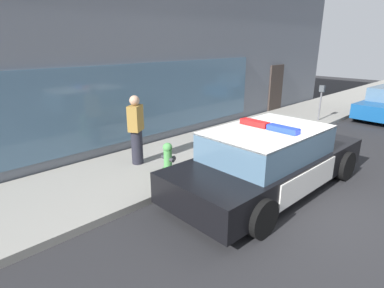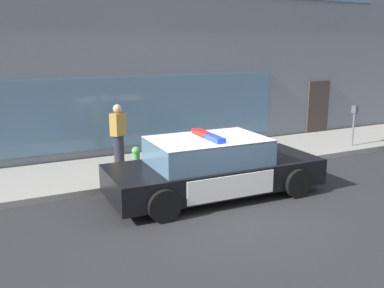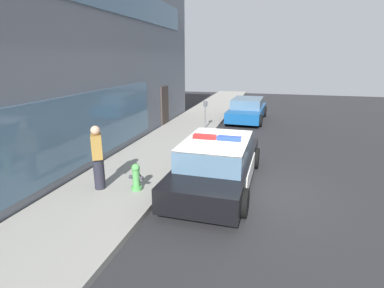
{
  "view_description": "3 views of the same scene",
  "coord_description": "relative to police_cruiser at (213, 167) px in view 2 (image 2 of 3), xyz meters",
  "views": [
    {
      "loc": [
        -5.26,
        -2.62,
        3.07
      ],
      "look_at": [
        -0.87,
        1.84,
        1.01
      ],
      "focal_mm": 29.27,
      "sensor_mm": 36.0,
      "label": 1
    },
    {
      "loc": [
        -4.28,
        -7.46,
        3.44
      ],
      "look_at": [
        0.01,
        1.23,
        1.13
      ],
      "focal_mm": 39.31,
      "sensor_mm": 36.0,
      "label": 2
    },
    {
      "loc": [
        -7.56,
        -0.7,
        3.5
      ],
      "look_at": [
        -0.29,
        1.24,
        1.33
      ],
      "focal_mm": 27.94,
      "sensor_mm": 36.0,
      "label": 3
    }
  ],
  "objects": [
    {
      "name": "sidewalk",
      "position": [
        -0.27,
        2.62,
        -0.6
      ],
      "size": [
        48.0,
        2.77,
        0.15
      ],
      "primitive_type": "cube",
      "color": "gray",
      "rests_on": "ground"
    },
    {
      "name": "ground",
      "position": [
        -0.27,
        -0.65,
        -0.68
      ],
      "size": [
        48.0,
        48.0,
        0.0
      ],
      "primitive_type": "plane",
      "color": "#262628"
    },
    {
      "name": "parking_meter",
      "position": [
        6.27,
        1.73,
        0.4
      ],
      "size": [
        0.12,
        0.18,
        1.34
      ],
      "color": "slate",
      "rests_on": "sidewalk"
    },
    {
      "name": "pedestrian_on_sidewalk",
      "position": [
        -1.36,
        2.91,
        0.33
      ],
      "size": [
        0.48,
        0.43,
        1.71
      ],
      "rotation": [
        0.0,
        0.0,
        5.26
      ],
      "color": "#23232D",
      "rests_on": "sidewalk"
    },
    {
      "name": "police_cruiser",
      "position": [
        0.0,
        0.0,
        0.0
      ],
      "size": [
        5.02,
        2.18,
        1.49
      ],
      "rotation": [
        0.0,
        0.0,
        -0.02
      ],
      "color": "black",
      "rests_on": "ground"
    },
    {
      "name": "storefront_building",
      "position": [
        0.93,
        8.32,
        3.15
      ],
      "size": [
        19.6,
        8.62,
        7.67
      ],
      "color": "slate",
      "rests_on": "ground"
    },
    {
      "name": "fire_hydrant",
      "position": [
        -1.19,
        1.93,
        -0.18
      ],
      "size": [
        0.34,
        0.39,
        0.73
      ],
      "color": "#4C994C",
      "rests_on": "sidewalk"
    }
  ]
}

